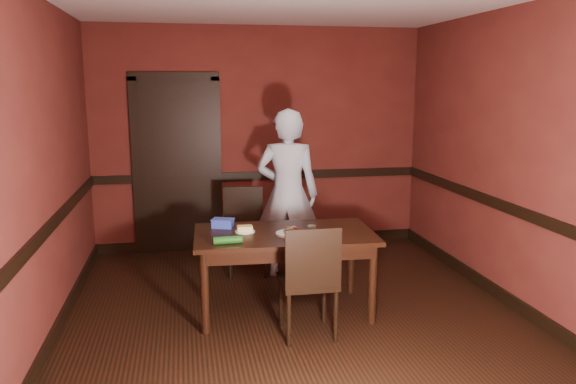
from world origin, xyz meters
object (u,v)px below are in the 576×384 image
object	(u,v)px
dining_table	(285,272)
sandwich_plate	(291,233)
cheese_saucer	(245,230)
chair_far	(248,232)
person	(288,194)
sauce_jar	(312,230)
food_tub	(223,223)
chair_near	(307,279)

from	to	relation	value
dining_table	sandwich_plate	xyz separation A→B (m)	(0.05, -0.09, 0.39)
cheese_saucer	chair_far	bearing A→B (deg)	82.28
chair_far	person	size ratio (longest dim) A/B	0.52
dining_table	sauce_jar	xyz separation A→B (m)	(0.22, -0.13, 0.41)
dining_table	chair_far	xyz separation A→B (m)	(-0.20, 1.11, 0.09)
chair_far	sandwich_plate	world-z (taller)	chair_far
chair_far	food_tub	xyz separation A→B (m)	(-0.32, -0.84, 0.32)
chair_far	sandwich_plate	xyz separation A→B (m)	(0.25, -1.19, 0.30)
sauce_jar	food_tub	size ratio (longest dim) A/B	0.38
sandwich_plate	chair_far	bearing A→B (deg)	101.68
food_tub	sauce_jar	bearing A→B (deg)	-8.01
sandwich_plate	sauce_jar	bearing A→B (deg)	-13.31
sandwich_plate	sauce_jar	size ratio (longest dim) A/B	3.22
dining_table	chair_far	world-z (taller)	chair_far
person	food_tub	xyz separation A→B (m)	(-0.73, -0.69, -0.11)
sauce_jar	cheese_saucer	bearing A→B (deg)	159.71
chair_near	sauce_jar	world-z (taller)	chair_near
dining_table	person	size ratio (longest dim) A/B	0.88
sandwich_plate	cheese_saucer	size ratio (longest dim) A/B	1.54
chair_far	chair_near	xyz separation A→B (m)	(0.30, -1.60, 0.01)
chair_far	person	xyz separation A→B (m)	(0.41, -0.15, 0.43)
chair_far	sandwich_plate	distance (m)	1.25
person	sandwich_plate	xyz separation A→B (m)	(-0.16, -1.05, -0.13)
person	food_tub	world-z (taller)	person
cheese_saucer	food_tub	distance (m)	0.26
person	cheese_saucer	xyz separation A→B (m)	(-0.55, -0.88, -0.13)
chair_near	person	world-z (taller)	person
chair_near	chair_far	bearing A→B (deg)	-79.38
chair_near	person	distance (m)	1.51
chair_near	sauce_jar	xyz separation A→B (m)	(0.12, 0.36, 0.31)
dining_table	sandwich_plate	distance (m)	0.40
dining_table	cheese_saucer	bearing A→B (deg)	169.66
sauce_jar	cheese_saucer	size ratio (longest dim) A/B	0.48
sauce_jar	cheese_saucer	xyz separation A→B (m)	(-0.56, 0.21, -0.02)
chair_far	dining_table	bearing A→B (deg)	-72.72
dining_table	chair_near	world-z (taller)	chair_near
person	sandwich_plate	distance (m)	1.07
sauce_jar	food_tub	world-z (taller)	sauce_jar
dining_table	chair_near	size ratio (longest dim) A/B	1.67
dining_table	chair_far	distance (m)	1.13
chair_near	sauce_jar	distance (m)	0.49
chair_far	sauce_jar	world-z (taller)	chair_far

